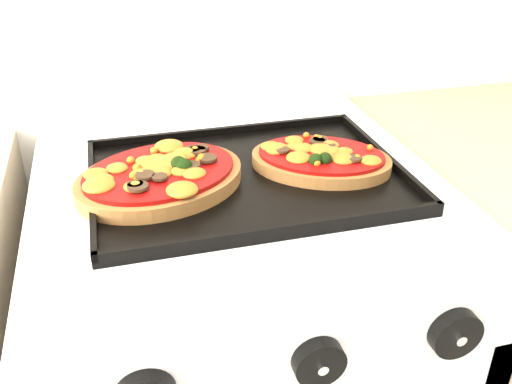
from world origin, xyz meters
name	(u,v)px	position (x,y,z in m)	size (l,w,h in m)	color
control_panel	(306,350)	(0.04, 1.39, 0.85)	(0.60, 0.02, 0.09)	white
knob_center	(319,362)	(0.05, 1.37, 0.85)	(0.06, 0.06, 0.02)	black
knob_right	(455,334)	(0.21, 1.37, 0.85)	(0.06, 0.06, 0.02)	black
baking_tray	(247,175)	(0.05, 1.68, 0.92)	(0.44, 0.33, 0.02)	black
pizza_left	(160,175)	(-0.08, 1.68, 0.94)	(0.24, 0.19, 0.04)	olive
pizza_right	(321,158)	(0.16, 1.68, 0.94)	(0.21, 0.14, 0.03)	olive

